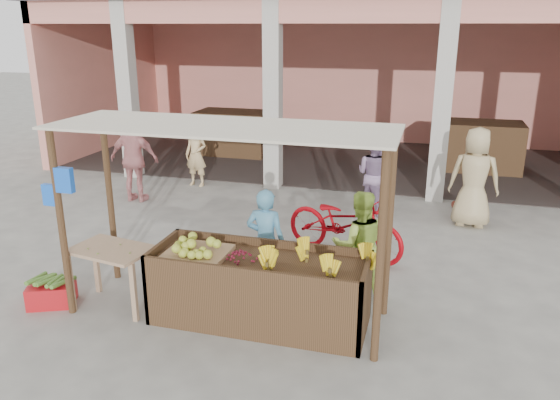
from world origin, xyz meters
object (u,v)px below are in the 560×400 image
(side_table, at_px, (112,258))
(vendor_green, at_px, (359,242))
(vendor_blue, at_px, (266,238))
(motorcycle, at_px, (345,222))
(red_crate, at_px, (52,294))
(fruit_stall, at_px, (259,291))

(side_table, relative_size, vendor_green, 0.70)
(side_table, bearing_deg, vendor_blue, 38.05)
(side_table, distance_m, motorcycle, 3.52)
(vendor_green, bearing_deg, motorcycle, -89.47)
(side_table, distance_m, red_crate, 0.99)
(side_table, bearing_deg, motorcycle, 53.02)
(red_crate, relative_size, motorcycle, 0.27)
(vendor_blue, bearing_deg, red_crate, 23.22)
(fruit_stall, height_order, motorcycle, motorcycle)
(side_table, height_order, vendor_green, vendor_green)
(vendor_green, relative_size, motorcycle, 0.74)
(motorcycle, bearing_deg, vendor_green, -143.40)
(fruit_stall, height_order, vendor_green, vendor_green)
(side_table, bearing_deg, red_crate, -156.64)
(vendor_green, xyz_separation_m, motorcycle, (-0.40, 1.31, -0.23))
(red_crate, distance_m, motorcycle, 4.29)
(fruit_stall, height_order, red_crate, fruit_stall)
(side_table, relative_size, motorcycle, 0.52)
(red_crate, distance_m, vendor_green, 4.05)
(red_crate, xyz_separation_m, vendor_green, (3.78, 1.30, 0.63))
(fruit_stall, relative_size, side_table, 2.39)
(fruit_stall, bearing_deg, vendor_green, 42.16)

